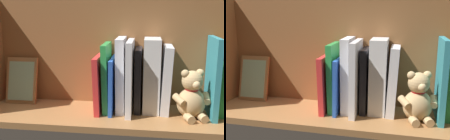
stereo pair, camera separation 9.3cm
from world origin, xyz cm
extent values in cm
cube|color=#9E6B3D|center=(0.00, 0.00, -1.10)|extent=(95.98, 26.79, 2.20)
cube|color=brown|center=(0.00, -11.14, 19.75)|extent=(95.98, 1.50, 39.49)
cube|color=green|center=(-36.85, -4.15, 8.88)|extent=(3.15, 11.68, 17.75)
cube|color=teal|center=(-33.69, -2.16, 13.30)|extent=(1.79, 15.67, 26.60)
ellipsoid|color=tan|center=(-26.65, 0.94, 4.98)|extent=(11.48, 10.81, 9.96)
sphere|color=tan|center=(-26.65, 0.94, 12.52)|extent=(6.84, 6.84, 6.84)
sphere|color=tan|center=(-29.11, 0.21, 15.09)|extent=(2.64, 2.64, 2.64)
sphere|color=tan|center=(-24.19, 1.67, 15.09)|extent=(2.64, 2.64, 2.64)
sphere|color=#DBB77F|center=(-27.48, 3.73, 12.01)|extent=(2.64, 2.64, 2.64)
cylinder|color=tan|center=(-31.54, 0.78, 6.72)|extent=(2.62, 5.02, 3.68)
cylinder|color=tan|center=(-22.47, 3.48, 6.72)|extent=(4.79, 5.32, 3.68)
cylinder|color=tan|center=(-30.00, 4.36, 1.32)|extent=(3.60, 4.33, 2.64)
cylinder|color=tan|center=(-25.71, 5.63, 1.32)|extent=(3.60, 4.33, 2.64)
torus|color=red|center=(-26.65, 0.94, 9.80)|extent=(5.65, 5.65, 0.78)
cube|color=silver|center=(-18.45, -3.75, 11.67)|extent=(3.80, 12.50, 23.43)
cube|color=white|center=(-13.49, -3.98, 12.88)|extent=(5.64, 11.83, 25.75)
cube|color=black|center=(-8.86, -3.93, 11.17)|extent=(2.21, 12.13, 22.33)
cube|color=silver|center=(-6.04, -1.66, 12.60)|extent=(2.04, 16.67, 25.20)
cube|color=silver|center=(-2.87, -3.34, 12.95)|extent=(3.22, 13.32, 25.93)
cube|color=blue|center=(-0.11, -2.21, 9.55)|extent=(1.39, 15.57, 19.11)
cube|color=green|center=(2.19, -3.07, 11.93)|extent=(2.56, 13.84, 23.91)
cube|color=red|center=(4.80, -2.14, 9.84)|extent=(2.46, 15.70, 19.72)
cube|color=#9E6B3D|center=(36.14, -6.82, 8.54)|extent=(11.93, 5.90, 17.40)
cube|color=#8CAD8C|center=(36.14, -6.10, 8.54)|extent=(10.02, 4.33, 14.44)
camera|label=1|loc=(-11.90, 89.89, 35.49)|focal=43.77mm
camera|label=2|loc=(-21.03, 88.20, 35.49)|focal=43.77mm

